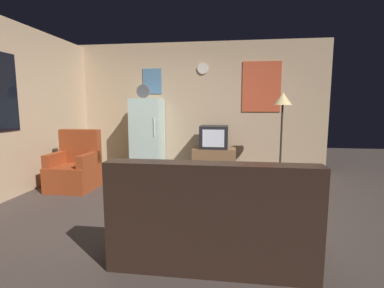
{
  "coord_description": "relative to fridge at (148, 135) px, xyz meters",
  "views": [
    {
      "loc": [
        0.68,
        -3.57,
        1.37
      ],
      "look_at": [
        0.07,
        0.9,
        0.75
      ],
      "focal_mm": 26.68,
      "sensor_mm": 36.0,
      "label": 1
    }
  ],
  "objects": [
    {
      "name": "crt_tv",
      "position": [
        1.37,
        -0.08,
        -0.01
      ],
      "size": [
        0.54,
        0.51,
        0.44
      ],
      "color": "black",
      "rests_on": "tv_stand"
    },
    {
      "name": "wall_with_art",
      "position": [
        1.02,
        0.37,
        0.58
      ],
      "size": [
        5.2,
        0.12,
        2.65
      ],
      "color": "tan",
      "rests_on": "ground_plane"
    },
    {
      "name": "tv_stand",
      "position": [
        1.38,
        -0.08,
        -0.49
      ],
      "size": [
        0.84,
        0.53,
        0.53
      ],
      "color": "brown",
      "rests_on": "ground_plane"
    },
    {
      "name": "wine_glass",
      "position": [
        0.97,
        -1.92,
        -0.25
      ],
      "size": [
        0.05,
        0.05,
        0.15
      ],
      "primitive_type": "cylinder",
      "color": "silver",
      "rests_on": "coffee_table"
    },
    {
      "name": "mug_ceramic_tan",
      "position": [
        0.89,
        -1.63,
        -0.28
      ],
      "size": [
        0.08,
        0.08,
        0.09
      ],
      "primitive_type": "cylinder",
      "color": "tan",
      "rests_on": "coffee_table"
    },
    {
      "name": "standing_lamp",
      "position": [
        2.59,
        -0.4,
        0.6
      ],
      "size": [
        0.32,
        0.32,
        1.59
      ],
      "color": "#332D28",
      "rests_on": "ground_plane"
    },
    {
      "name": "ground_plane",
      "position": [
        1.01,
        -2.08,
        -0.75
      ],
      "size": [
        12.0,
        12.0,
        0.0
      ],
      "primitive_type": "plane",
      "color": "#3D332D"
    },
    {
      "name": "armchair",
      "position": [
        -0.84,
        -1.36,
        -0.42
      ],
      "size": [
        0.68,
        0.68,
        0.96
      ],
      "color": "maroon",
      "rests_on": "ground_plane"
    },
    {
      "name": "remote_control",
      "position": [
        0.93,
        -1.72,
        -0.31
      ],
      "size": [
        0.15,
        0.06,
        0.02
      ],
      "primitive_type": "cube",
      "rotation": [
        0.0,
        0.0,
        -0.12
      ],
      "color": "black",
      "rests_on": "coffee_table"
    },
    {
      "name": "coffee_table",
      "position": [
        0.88,
        -1.76,
        -0.54
      ],
      "size": [
        0.72,
        0.72,
        0.43
      ],
      "color": "brown",
      "rests_on": "ground_plane"
    },
    {
      "name": "fridge",
      "position": [
        0.0,
        0.0,
        0.0
      ],
      "size": [
        0.6,
        0.62,
        1.77
      ],
      "color": "silver",
      "rests_on": "ground_plane"
    },
    {
      "name": "mug_ceramic_white",
      "position": [
        0.86,
        -1.85,
        -0.28
      ],
      "size": [
        0.08,
        0.08,
        0.09
      ],
      "primitive_type": "cylinder",
      "color": "silver",
      "rests_on": "coffee_table"
    },
    {
      "name": "couch",
      "position": [
        1.55,
        -3.25,
        -0.44
      ],
      "size": [
        1.7,
        0.8,
        0.92
      ],
      "color": "black",
      "rests_on": "ground_plane"
    }
  ]
}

